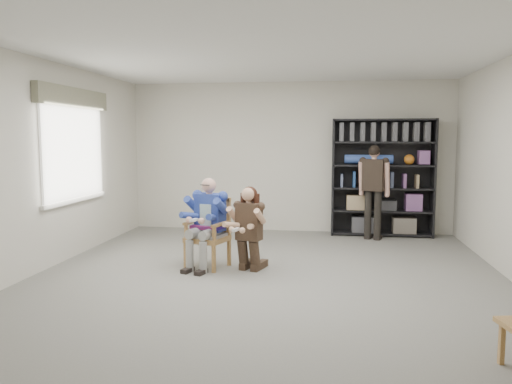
% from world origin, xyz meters
% --- Properties ---
extents(room_shell, '(6.00, 7.00, 2.80)m').
position_xyz_m(room_shell, '(0.00, 0.00, 1.40)').
color(room_shell, beige).
rests_on(room_shell, ground).
extents(floor, '(6.00, 7.00, 0.01)m').
position_xyz_m(floor, '(0.00, 0.00, 0.00)').
color(floor, slate).
rests_on(floor, ground).
extents(window_left, '(0.16, 2.00, 1.75)m').
position_xyz_m(window_left, '(-2.95, 1.00, 1.63)').
color(window_left, white).
rests_on(window_left, room_shell).
extents(armchair, '(0.68, 0.67, 0.95)m').
position_xyz_m(armchair, '(-0.87, 0.63, 0.48)').
color(armchair, olive).
rests_on(armchair, floor).
extents(seated_man, '(0.73, 0.87, 1.24)m').
position_xyz_m(seated_man, '(-0.87, 0.63, 0.62)').
color(seated_man, navy).
rests_on(seated_man, floor).
extents(kneeling_woman, '(0.68, 0.87, 1.13)m').
position_xyz_m(kneeling_woman, '(-0.29, 0.51, 0.57)').
color(kneeling_woman, '#31231A').
rests_on(kneeling_woman, floor).
extents(bookshelf, '(1.80, 0.38, 2.10)m').
position_xyz_m(bookshelf, '(1.70, 3.28, 1.05)').
color(bookshelf, black).
rests_on(bookshelf, floor).
extents(standing_man, '(0.57, 0.45, 1.64)m').
position_xyz_m(standing_man, '(1.51, 2.87, 0.82)').
color(standing_man, black).
rests_on(standing_man, floor).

